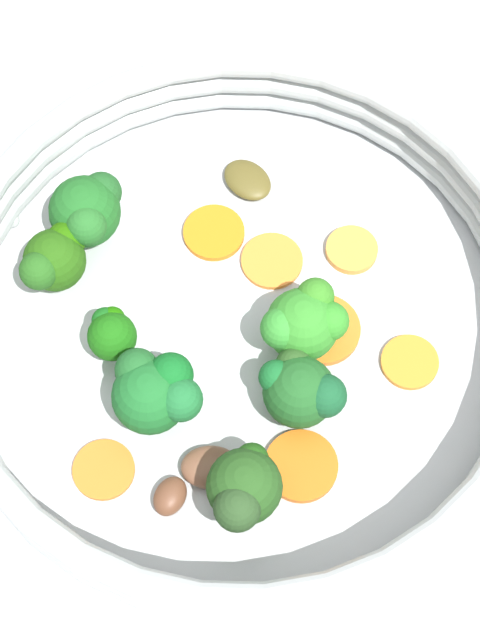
% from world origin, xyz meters
% --- Properties ---
extents(ground_plane, '(4.00, 4.00, 0.00)m').
position_xyz_m(ground_plane, '(0.00, 0.00, 0.00)').
color(ground_plane, '#B2B5BA').
extents(skillet, '(0.34, 0.34, 0.01)m').
position_xyz_m(skillet, '(0.00, 0.00, 0.01)').
color(skillet, '#B2B5B7').
rests_on(skillet, ground_plane).
extents(skillet_rim_wall, '(0.36, 0.36, 0.05)m').
position_xyz_m(skillet_rim_wall, '(0.00, 0.00, 0.04)').
color(skillet_rim_wall, '#B0B5B5').
rests_on(skillet_rim_wall, skillet).
extents(skillet_rivet_left, '(0.01, 0.01, 0.01)m').
position_xyz_m(skillet_rivet_left, '(0.16, 0.01, 0.02)').
color(skillet_rivet_left, '#B3B9B7').
rests_on(skillet_rivet_left, skillet).
extents(carrot_slice_0, '(0.04, 0.04, 0.00)m').
position_xyz_m(carrot_slice_0, '(0.02, 0.12, 0.02)').
color(carrot_slice_0, orange).
rests_on(carrot_slice_0, skillet).
extents(carrot_slice_1, '(0.06, 0.06, 0.01)m').
position_xyz_m(carrot_slice_1, '(-0.04, -0.02, 0.02)').
color(carrot_slice_1, orange).
rests_on(carrot_slice_1, skillet).
extents(carrot_slice_2, '(0.05, 0.05, 0.01)m').
position_xyz_m(carrot_slice_2, '(-0.07, 0.06, 0.02)').
color(carrot_slice_2, '#D65F15').
rests_on(carrot_slice_2, skillet).
extents(carrot_slice_3, '(0.05, 0.05, 0.00)m').
position_xyz_m(carrot_slice_3, '(-0.10, -0.03, 0.02)').
color(carrot_slice_3, orange).
rests_on(carrot_slice_3, skillet).
extents(carrot_slice_4, '(0.04, 0.04, 0.00)m').
position_xyz_m(carrot_slice_4, '(0.05, -0.05, 0.02)').
color(carrot_slice_4, orange).
rests_on(carrot_slice_4, skillet).
extents(carrot_slice_5, '(0.05, 0.05, 0.01)m').
position_xyz_m(carrot_slice_5, '(-0.03, -0.08, 0.02)').
color(carrot_slice_5, orange).
rests_on(carrot_slice_5, skillet).
extents(carrot_slice_6, '(0.05, 0.05, 0.00)m').
position_xyz_m(carrot_slice_6, '(0.01, -0.05, 0.02)').
color(carrot_slice_6, orange).
rests_on(carrot_slice_6, skillet).
extents(broccoli_floret_0, '(0.05, 0.05, 0.05)m').
position_xyz_m(broccoli_floret_0, '(0.02, 0.07, 0.05)').
color(broccoli_floret_0, '#5E964B').
rests_on(broccoli_floret_0, skillet).
extents(broccoli_floret_1, '(0.05, 0.04, 0.05)m').
position_xyz_m(broccoli_floret_1, '(-0.05, 0.02, 0.04)').
color(broccoli_floret_1, '#7FA86C').
rests_on(broccoli_floret_1, skillet).
extents(broccoli_floret_2, '(0.03, 0.03, 0.04)m').
position_xyz_m(broccoli_floret_2, '(0.06, 0.05, 0.04)').
color(broccoli_floret_2, '#7EB270').
rests_on(broccoli_floret_2, skillet).
extents(broccoli_floret_3, '(0.04, 0.05, 0.05)m').
position_xyz_m(broccoli_floret_3, '(0.11, 0.03, 0.04)').
color(broccoli_floret_3, '#628C48').
rests_on(broccoli_floret_3, skillet).
extents(broccoli_floret_4, '(0.05, 0.05, 0.05)m').
position_xyz_m(broccoli_floret_4, '(0.12, -0.01, 0.04)').
color(broccoli_floret_4, '#71985C').
rests_on(broccoli_floret_4, skillet).
extents(broccoli_floret_5, '(0.04, 0.05, 0.05)m').
position_xyz_m(broccoli_floret_5, '(-0.06, 0.09, 0.04)').
color(broccoli_floret_5, '#6D8D52').
rests_on(broccoli_floret_5, skillet).
extents(broccoli_floret_6, '(0.05, 0.05, 0.05)m').
position_xyz_m(broccoli_floret_6, '(-0.04, -0.01, 0.04)').
color(broccoli_floret_6, '#8AA96E').
rests_on(broccoli_floret_6, skillet).
extents(mushroom_piece_0, '(0.04, 0.04, 0.01)m').
position_xyz_m(mushroom_piece_0, '(0.05, -0.09, 0.02)').
color(mushroom_piece_0, brown).
rests_on(mushroom_piece_0, skillet).
extents(mushroom_piece_1, '(0.04, 0.04, 0.01)m').
position_xyz_m(mushroom_piece_1, '(-0.03, 0.09, 0.02)').
color(mushroom_piece_1, brown).
rests_on(mushroom_piece_1, skillet).
extents(mushroom_piece_2, '(0.02, 0.03, 0.01)m').
position_xyz_m(mushroom_piece_2, '(-0.02, 0.11, 0.02)').
color(mushroom_piece_2, brown).
rests_on(mushroom_piece_2, skillet).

